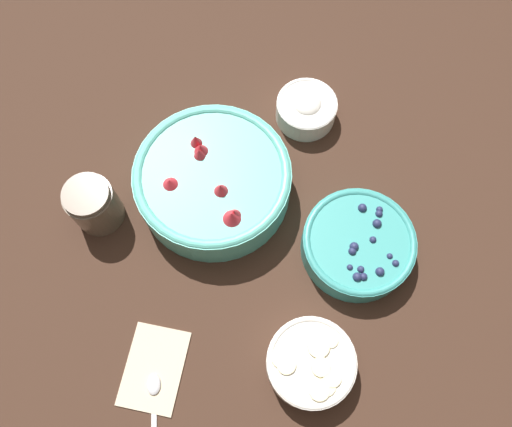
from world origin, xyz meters
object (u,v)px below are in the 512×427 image
bowl_strawberries (213,180)px  bowl_cream (306,108)px  bowl_bananas (311,363)px  bowl_blueberries (358,244)px  jar_chocolate (94,205)px

bowl_strawberries → bowl_cream: bowl_strawberries is taller
bowl_strawberries → bowl_cream: size_ratio=2.39×
bowl_bananas → bowl_cream: same height
bowl_blueberries → bowl_cream: bearing=-172.5°
bowl_cream → jar_chocolate: 0.42m
bowl_strawberries → bowl_cream: bearing=124.5°
bowl_blueberries → jar_chocolate: (-0.13, -0.43, 0.01)m
bowl_bananas → bowl_cream: 0.46m
bowl_cream → jar_chocolate: bearing=-69.7°
bowl_cream → jar_chocolate: (0.15, -0.39, 0.01)m
bowl_blueberries → bowl_bananas: (0.18, -0.11, -0.00)m
bowl_strawberries → jar_chocolate: 0.21m
bowl_strawberries → bowl_blueberries: bearing=57.3°
bowl_cream → jar_chocolate: jar_chocolate is taller
bowl_bananas → jar_chocolate: bearing=-134.0°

